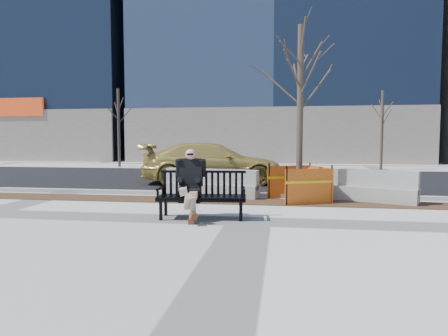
{
  "coord_description": "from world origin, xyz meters",
  "views": [
    {
      "loc": [
        0.68,
        -8.18,
        1.74
      ],
      "look_at": [
        -0.65,
        0.77,
        1.07
      ],
      "focal_mm": 31.52,
      "sensor_mm": 36.0,
      "label": 1
    }
  ],
  "objects_px": {
    "seated_man": "(190,218)",
    "tree_fence": "(299,201)",
    "sedan": "(213,184)",
    "jersey_barrier_left": "(211,196)",
    "jersey_barrier_right": "(358,200)",
    "bench": "(202,218)"
  },
  "relations": [
    {
      "from": "jersey_barrier_right",
      "to": "bench",
      "type": "bearing_deg",
      "value": -116.28
    },
    {
      "from": "jersey_barrier_right",
      "to": "seated_man",
      "type": "bearing_deg",
      "value": -118.39
    },
    {
      "from": "bench",
      "to": "sedan",
      "type": "relative_size",
      "value": 0.36
    },
    {
      "from": "seated_man",
      "to": "jersey_barrier_left",
      "type": "xyz_separation_m",
      "value": [
        -0.13,
        3.25,
        0.0
      ]
    },
    {
      "from": "bench",
      "to": "sedan",
      "type": "xyz_separation_m",
      "value": [
        -0.94,
        6.67,
        0.0
      ]
    },
    {
      "from": "sedan",
      "to": "jersey_barrier_right",
      "type": "bearing_deg",
      "value": -134.04
    },
    {
      "from": "jersey_barrier_left",
      "to": "seated_man",
      "type": "bearing_deg",
      "value": -75.6
    },
    {
      "from": "seated_man",
      "to": "jersey_barrier_right",
      "type": "bearing_deg",
      "value": 31.93
    },
    {
      "from": "bench",
      "to": "jersey_barrier_left",
      "type": "xyz_separation_m",
      "value": [
        -0.4,
        3.28,
        0.0
      ]
    },
    {
      "from": "seated_man",
      "to": "tree_fence",
      "type": "xyz_separation_m",
      "value": [
        2.47,
        2.74,
        0.0
      ]
    },
    {
      "from": "sedan",
      "to": "jersey_barrier_right",
      "type": "height_order",
      "value": "sedan"
    },
    {
      "from": "sedan",
      "to": "jersey_barrier_right",
      "type": "relative_size",
      "value": 1.76
    },
    {
      "from": "jersey_barrier_left",
      "to": "jersey_barrier_right",
      "type": "height_order",
      "value": "jersey_barrier_right"
    },
    {
      "from": "bench",
      "to": "jersey_barrier_left",
      "type": "relative_size",
      "value": 0.67
    },
    {
      "from": "bench",
      "to": "jersey_barrier_right",
      "type": "distance_m",
      "value": 4.98
    },
    {
      "from": "seated_man",
      "to": "jersey_barrier_left",
      "type": "height_order",
      "value": "seated_man"
    },
    {
      "from": "tree_fence",
      "to": "sedan",
      "type": "bearing_deg",
      "value": 128.89
    },
    {
      "from": "sedan",
      "to": "jersey_barrier_left",
      "type": "distance_m",
      "value": 3.43
    },
    {
      "from": "bench",
      "to": "tree_fence",
      "type": "distance_m",
      "value": 3.54
    },
    {
      "from": "seated_man",
      "to": "jersey_barrier_left",
      "type": "distance_m",
      "value": 3.26
    },
    {
      "from": "bench",
      "to": "jersey_barrier_left",
      "type": "bearing_deg",
      "value": 91.82
    },
    {
      "from": "bench",
      "to": "seated_man",
      "type": "xyz_separation_m",
      "value": [
        -0.27,
        0.03,
        0.0
      ]
    }
  ]
}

